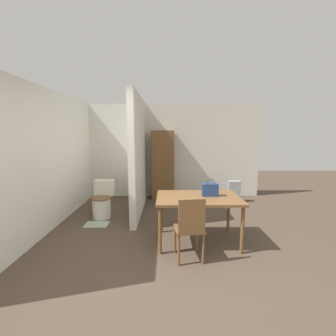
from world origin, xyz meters
name	(u,v)px	position (x,y,z in m)	size (l,w,h in m)	color
ground_plane	(165,281)	(0.00, 0.00, 0.00)	(16.00, 16.00, 0.00)	#4C3D30
wall_back	(166,151)	(0.00, 3.74, 1.25)	(5.09, 0.12, 2.50)	silver
wall_left	(55,159)	(-2.11, 1.84, 1.25)	(0.12, 4.68, 2.50)	silver
partition_wall	(139,155)	(-0.59, 2.54, 1.25)	(0.12, 2.28, 2.50)	silver
dining_table	(198,201)	(0.51, 0.98, 0.67)	(1.29, 0.84, 0.74)	brown
wooden_chair	(190,226)	(0.33, 0.43, 0.49)	(0.43, 0.43, 0.90)	brown
toilet	(102,202)	(-1.32, 2.11, 0.32)	(0.40, 0.54, 0.74)	silver
handbag	(210,190)	(0.70, 1.02, 0.85)	(0.25, 0.12, 0.27)	navy
wooden_cabinet	(163,165)	(-0.08, 3.48, 0.90)	(0.58, 0.39, 1.80)	brown
bath_mat	(97,224)	(-1.32, 1.67, 0.01)	(0.44, 0.31, 0.01)	#99A899
space_heater	(234,191)	(1.72, 3.10, 0.27)	(0.29, 0.17, 0.55)	#9E9EA3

